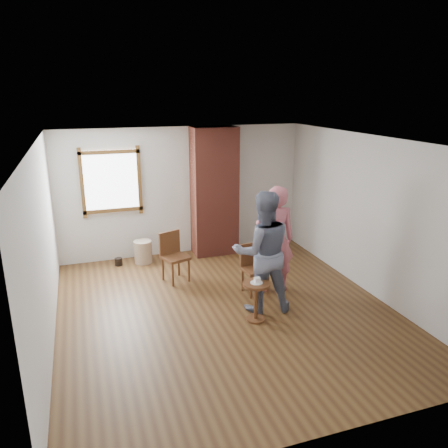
{
  "coord_description": "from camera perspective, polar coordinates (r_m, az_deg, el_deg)",
  "views": [
    {
      "loc": [
        -1.96,
        -5.76,
        3.27
      ],
      "look_at": [
        0.24,
        0.8,
        1.15
      ],
      "focal_mm": 35.0,
      "sensor_mm": 36.0,
      "label": 1
    }
  ],
  "objects": [
    {
      "name": "room_shell",
      "position": [
        6.8,
        -1.82,
        4.62
      ],
      "size": [
        5.04,
        5.52,
        2.62
      ],
      "color": "silver",
      "rests_on": "ground"
    },
    {
      "name": "brick_chimney",
      "position": [
        8.87,
        -1.27,
        4.21
      ],
      "size": [
        0.9,
        0.5,
        2.6
      ],
      "primitive_type": "cube",
      "color": "brown",
      "rests_on": "ground"
    },
    {
      "name": "dark_pot",
      "position": [
        8.78,
        -13.6,
        -4.81
      ],
      "size": [
        0.17,
        0.17,
        0.15
      ],
      "primitive_type": "cylinder",
      "rotation": [
        0.0,
        0.0,
        0.13
      ],
      "color": "black",
      "rests_on": "ground"
    },
    {
      "name": "dining_chair_right",
      "position": [
        7.34,
        3.87,
        -5.44
      ],
      "size": [
        0.43,
        0.43,
        0.83
      ],
      "rotation": [
        0.0,
        0.0,
        0.1
      ],
      "color": "brown",
      "rests_on": "ground"
    },
    {
      "name": "ground",
      "position": [
        6.91,
        0.26,
        -11.22
      ],
      "size": [
        5.5,
        5.5,
        0.0
      ],
      "primitive_type": "plane",
      "color": "brown",
      "rests_on": "ground"
    },
    {
      "name": "side_table",
      "position": [
        6.48,
        4.22,
        -9.26
      ],
      "size": [
        0.4,
        0.4,
        0.6
      ],
      "color": "brown",
      "rests_on": "ground"
    },
    {
      "name": "dining_chair_left",
      "position": [
        7.82,
        -6.65,
        -3.87
      ],
      "size": [
        0.53,
        0.53,
        0.88
      ],
      "rotation": [
        0.0,
        0.0,
        0.34
      ],
      "color": "brown",
      "rests_on": "ground"
    },
    {
      "name": "cake_plate",
      "position": [
        6.4,
        4.26,
        -7.64
      ],
      "size": [
        0.18,
        0.18,
        0.01
      ],
      "primitive_type": "cylinder",
      "color": "white",
      "rests_on": "side_table"
    },
    {
      "name": "man",
      "position": [
        6.61,
        5.06,
        -3.66
      ],
      "size": [
        1.02,
        0.85,
        1.89
      ],
      "primitive_type": "imported",
      "rotation": [
        0.0,
        0.0,
        2.98
      ],
      "color": "#161C3C",
      "rests_on": "ground"
    },
    {
      "name": "person_pink",
      "position": [
        7.29,
        6.66,
        -1.98
      ],
      "size": [
        0.72,
        0.54,
        1.82
      ],
      "primitive_type": "imported",
      "rotation": [
        0.0,
        0.0,
        2.98
      ],
      "color": "#CA6573",
      "rests_on": "ground"
    },
    {
      "name": "stoneware_crock",
      "position": [
        8.77,
        -10.53,
        -3.58
      ],
      "size": [
        0.46,
        0.46,
        0.45
      ],
      "primitive_type": "cylinder",
      "rotation": [
        0.0,
        0.0,
        0.42
      ],
      "color": "#C0AB8B",
      "rests_on": "ground"
    },
    {
      "name": "cake_slice",
      "position": [
        6.39,
        4.35,
        -7.35
      ],
      "size": [
        0.08,
        0.07,
        0.06
      ],
      "primitive_type": "cube",
      "color": "white",
      "rests_on": "cake_plate"
    }
  ]
}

